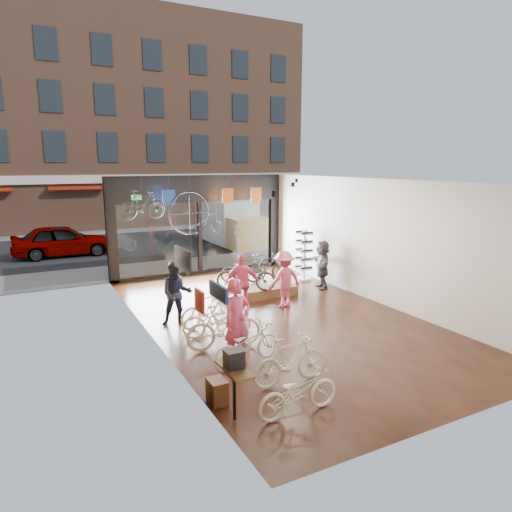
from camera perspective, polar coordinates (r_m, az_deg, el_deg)
ground_plane at (r=12.99m, az=2.47°, el=-7.67°), size 7.00×12.00×0.04m
ceiling at (r=12.27m, az=2.63°, el=9.51°), size 7.00×12.00×0.04m
wall_left at (r=11.19m, az=-13.28°, el=-0.90°), size 0.04×12.00×3.80m
wall_right at (r=14.55m, az=14.66°, el=1.86°), size 0.04×12.00×3.80m
wall_back at (r=8.02m, az=24.67°, el=-6.59°), size 7.00×0.04×3.80m
storefront at (r=17.87m, az=-7.11°, el=3.89°), size 7.00×0.26×3.80m
exit_sign at (r=16.96m, az=-14.74°, el=7.10°), size 0.35×0.06×0.18m
street_road at (r=26.69m, az=-13.77°, el=2.01°), size 30.00×18.00×0.02m
sidewalk_near at (r=19.31m, az=-8.22°, el=-1.12°), size 30.00×2.40×0.12m
sidewalk_far at (r=30.54m, az=-15.58°, el=3.22°), size 30.00×2.00×0.12m
opposite_building at (r=32.82m, az=-17.21°, el=15.84°), size 26.00×5.00×14.00m
street_car at (r=22.95m, az=-23.04°, el=1.80°), size 4.33×1.74×1.48m
box_truck at (r=23.98m, az=-2.80°, el=4.14°), size 1.98×5.95×2.34m
floor_bike_0 at (r=8.16m, az=5.30°, el=-16.55°), size 1.59×0.58×0.83m
floor_bike_1 at (r=9.12m, az=4.27°, el=-12.86°), size 1.63×0.47×0.98m
floor_bike_2 at (r=9.93m, az=-1.13°, el=-11.01°), size 1.77×0.89×0.89m
floor_bike_3 at (r=10.70m, az=-4.01°, el=-8.79°), size 1.85×0.76×1.08m
floor_bike_4 at (r=11.43m, az=-4.90°, el=-7.91°), size 1.82×1.00×0.91m
floor_bike_5 at (r=12.20m, az=-6.17°, el=-6.54°), size 1.65×0.77×0.96m
display_platform at (r=15.26m, az=-0.31°, el=-4.05°), size 2.40×1.80×0.30m
display_bike_left at (r=14.33m, az=-1.27°, el=-2.45°), size 1.93×1.53×0.98m
display_bike_mid at (r=15.48m, az=1.38°, el=-1.43°), size 1.61×0.49×0.96m
display_bike_right at (r=15.46m, az=-1.55°, el=-1.66°), size 1.68×0.80×0.85m
customer_0 at (r=9.82m, az=-2.39°, el=-8.18°), size 0.78×0.61×1.88m
customer_1 at (r=12.27m, az=-9.89°, el=-4.67°), size 0.97×0.83×1.73m
customer_2 at (r=13.20m, az=-1.70°, el=-3.36°), size 1.09×0.83×1.72m
customer_3 at (r=13.65m, az=3.56°, el=-2.92°), size 1.11×0.66×1.70m
customer_5 at (r=15.81m, az=8.28°, el=-1.05°), size 1.03×1.63×1.68m
sunglasses_rack at (r=16.77m, az=6.01°, el=0.05°), size 0.56×0.46×1.86m
wall_merch at (r=8.19m, az=-5.94°, el=-9.65°), size 0.40×2.40×2.60m
penny_farthing at (r=16.15m, az=-7.23°, el=5.22°), size 1.90×0.06×1.52m
hung_bike at (r=15.30m, az=-14.04°, el=6.22°), size 1.63×0.70×0.95m
jersey_left at (r=16.56m, az=-10.82°, el=7.17°), size 0.45×0.03×0.55m
jersey_mid at (r=17.35m, az=-3.54°, el=7.54°), size 0.45×0.03×0.55m
jersey_right at (r=17.87m, az=0.01°, el=7.68°), size 0.45×0.03×0.55m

